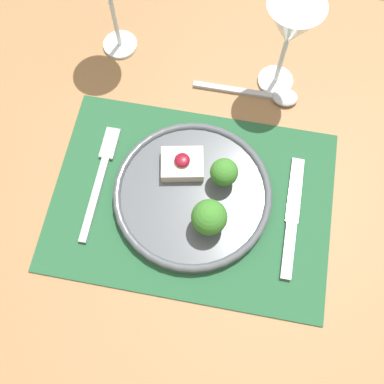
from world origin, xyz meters
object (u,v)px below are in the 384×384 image
dinner_plate (194,194)px  wine_glass_near (291,28)px  knife (291,225)px  spoon (269,95)px  fork (101,174)px

dinner_plate → wine_glass_near: wine_glass_near is taller
knife → wine_glass_near: (-0.05, 0.26, 0.13)m
dinner_plate → spoon: size_ratio=1.35×
knife → dinner_plate: bearing=171.1°
dinner_plate → knife: bearing=-6.7°
knife → spoon: spoon is taller
dinner_plate → wine_glass_near: 0.29m
dinner_plate → fork: bearing=175.9°
spoon → dinner_plate: bearing=-114.6°
wine_glass_near → knife: bearing=-78.2°
fork → knife: (0.31, -0.03, -0.00)m
fork → knife: 0.31m
wine_glass_near → fork: bearing=-137.9°
spoon → fork: bearing=-141.8°
knife → wine_glass_near: wine_glass_near is taller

